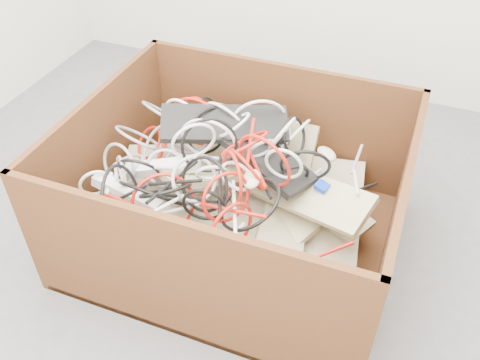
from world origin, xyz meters
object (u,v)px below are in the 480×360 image
(cardboard_box, at_px, (234,213))
(power_strip_right, at_px, (127,193))
(power_strip_left, at_px, (162,167))
(vga_plug, at_px, (322,186))

(cardboard_box, bearing_deg, power_strip_right, -144.89)
(cardboard_box, xyz_separation_m, power_strip_left, (-0.25, -0.08, 0.21))
(power_strip_left, bearing_deg, cardboard_box, 6.37)
(vga_plug, bearing_deg, cardboard_box, -155.13)
(cardboard_box, distance_m, vga_plug, 0.38)
(power_strip_right, distance_m, vga_plug, 0.69)
(power_strip_right, relative_size, vga_plug, 5.83)
(cardboard_box, height_order, power_strip_left, cardboard_box)
(cardboard_box, relative_size, vga_plug, 25.88)
(power_strip_left, xyz_separation_m, power_strip_right, (-0.07, -0.14, -0.03))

